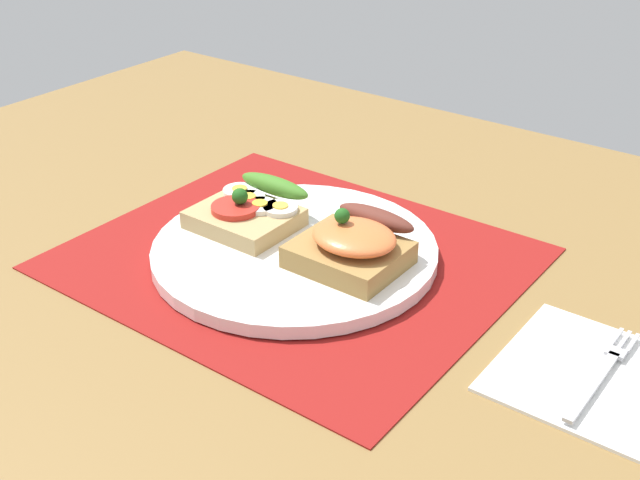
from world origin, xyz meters
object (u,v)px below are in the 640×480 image
sandwich_egg_tomato (251,209)px  sandwich_salmon (352,245)px  plate (295,251)px  napkin (592,374)px  fork (603,370)px

sandwich_egg_tomato → sandwich_salmon: 12.74cm
plate → sandwich_salmon: bearing=2.3°
napkin → plate: bearing=178.9°
napkin → fork: (0.65, 0.36, 0.46)cm
sandwich_salmon → napkin: bearing=-2.0°
sandwich_egg_tomato → sandwich_salmon: sandwich_salmon is taller
sandwich_egg_tomato → napkin: size_ratio=0.68×
sandwich_salmon → fork: sandwich_salmon is taller
sandwich_egg_tomato → sandwich_salmon: bearing=-3.7°
sandwich_salmon → napkin: size_ratio=0.69×
sandwich_egg_tomato → napkin: sandwich_egg_tomato is taller
plate → fork: (29.87, -0.19, -0.18)cm
plate → fork: size_ratio=2.04×
napkin → fork: fork is taller
plate → napkin: bearing=-1.1°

